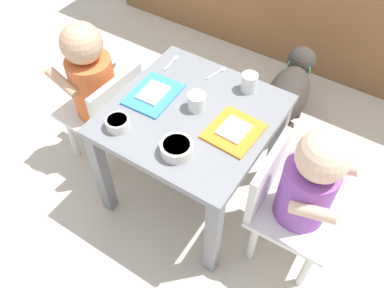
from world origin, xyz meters
TOP-DOWN VIEW (x-y plane):
  - ground_plane at (0.00, 0.00)m, footprint 7.00×7.00m
  - dining_table at (0.00, 0.00)m, footprint 0.54×0.55m
  - seated_child_left at (-0.43, -0.02)m, footprint 0.30×0.30m
  - seated_child_right at (0.43, -0.03)m, footprint 0.29×0.29m
  - dog at (0.15, 0.59)m, footprint 0.22×0.46m
  - food_tray_left at (-0.16, -0.00)m, footprint 0.16×0.20m
  - food_tray_right at (0.16, -0.00)m, footprint 0.17×0.18m
  - water_cup_left at (-0.00, 0.03)m, footprint 0.06×0.06m
  - water_cup_right at (0.11, 0.21)m, footprint 0.06×0.06m
  - veggie_bowl_far at (-0.17, -0.19)m, footprint 0.08×0.08m
  - cereal_bowl_right_side at (0.05, -0.17)m, footprint 0.10×0.10m
  - spoon_by_left_tray at (-0.03, 0.23)m, footprint 0.04×0.10m
  - spoon_by_right_tray at (-0.21, 0.19)m, footprint 0.02×0.10m

SIDE VIEW (x-z plane):
  - ground_plane at x=0.00m, z-range 0.00..0.00m
  - dog at x=0.15m, z-range 0.05..0.36m
  - dining_table at x=0.00m, z-range 0.15..0.62m
  - seated_child_right at x=0.43m, z-range 0.08..0.73m
  - seated_child_left at x=-0.43m, z-range 0.08..0.75m
  - spoon_by_left_tray at x=-0.03m, z-range 0.47..0.47m
  - spoon_by_right_tray at x=-0.21m, z-range 0.47..0.47m
  - food_tray_right at x=0.16m, z-range 0.47..0.48m
  - food_tray_left at x=-0.16m, z-range 0.47..0.48m
  - veggie_bowl_far at x=-0.17m, z-range 0.47..0.51m
  - cereal_bowl_right_side at x=0.05m, z-range 0.47..0.51m
  - water_cup_left at x=0.00m, z-range 0.46..0.52m
  - water_cup_right at x=0.11m, z-range 0.46..0.53m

